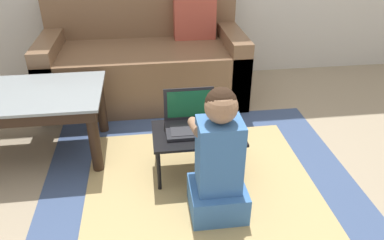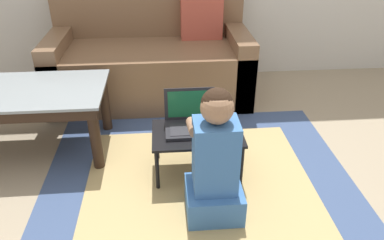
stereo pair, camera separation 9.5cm
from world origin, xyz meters
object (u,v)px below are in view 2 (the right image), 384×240
Objects in this scene: coffee_table at (16,99)px; person_seated at (215,163)px; laptop_desk at (197,137)px; computer_mouse at (228,129)px; laptop at (191,123)px; couch at (152,61)px.

coffee_table is 1.42m from person_seated.
coffee_table is 1.22m from laptop_desk.
coffee_table is 10.76× the size of computer_mouse.
laptop is at bearing 126.93° from laptop_desk.
laptop is at bearing 102.24° from person_seated.
laptop is at bearing -77.59° from couch.
laptop_desk is at bearing 98.30° from person_seated.
couch reaches higher than computer_mouse.
person_seated is (-0.14, -0.37, 0.02)m from computer_mouse.
coffee_table is at bearing 165.61° from computer_mouse.
laptop_desk is at bearing -53.07° from laptop.
couch is 15.53× the size of computer_mouse.
coffee_table is at bearing 163.57° from laptop_desk.
laptop reaches higher than coffee_table.
laptop_desk is 0.10m from laptop.
person_seated is at bearing -30.62° from coffee_table.
person_seated is (0.09, -0.43, 0.00)m from laptop.
computer_mouse is (1.35, -0.35, -0.08)m from coffee_table.
person_seated reaches higher than computer_mouse.
coffee_table is at bearing -135.93° from couch.
person_seated reaches higher than laptop.
laptop is 0.41× the size of person_seated.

